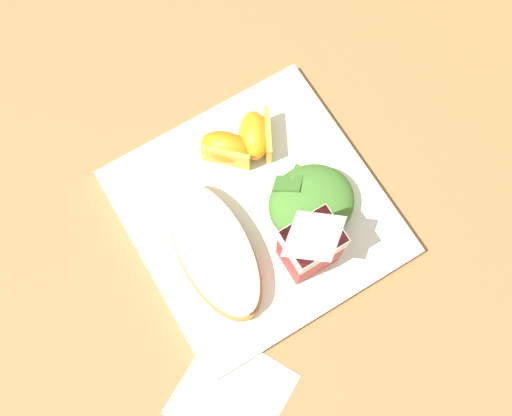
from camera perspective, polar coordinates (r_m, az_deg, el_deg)
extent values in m
plane|color=olive|center=(0.72, 0.00, -0.61)|extent=(3.00, 3.00, 0.00)
cube|color=white|center=(0.71, 0.00, -0.43)|extent=(0.28, 0.28, 0.02)
ellipsoid|color=#A87038|center=(0.68, -3.87, -4.09)|extent=(0.09, 0.17, 0.03)
ellipsoid|color=#B22D19|center=(0.67, -3.93, -3.88)|extent=(0.08, 0.16, 0.01)
ellipsoid|color=beige|center=(0.66, -3.97, -3.74)|extent=(0.09, 0.17, 0.01)
ellipsoid|color=#3D7028|center=(0.69, 5.22, 0.48)|extent=(0.10, 0.09, 0.04)
cube|color=#3D7028|center=(0.69, 3.75, 2.93)|extent=(0.04, 0.03, 0.01)
cube|color=#336023|center=(0.68, 5.18, 0.80)|extent=(0.03, 0.04, 0.02)
cube|color=#336023|center=(0.68, 2.84, 2.55)|extent=(0.04, 0.03, 0.02)
cube|color=#336023|center=(0.67, 5.57, -2.07)|extent=(0.03, 0.03, 0.02)
cube|color=#4C8433|center=(0.66, 4.30, -2.46)|extent=(0.04, 0.04, 0.02)
cube|color=#B7332D|center=(0.65, 5.11, -3.64)|extent=(0.06, 0.04, 0.09)
cube|color=white|center=(0.62, 5.36, -2.96)|extent=(0.06, 0.05, 0.03)
pyramid|color=white|center=(0.60, 5.56, -2.40)|extent=(0.06, 0.04, 0.02)
ellipsoid|color=orange|center=(0.71, -0.19, 6.83)|extent=(0.06, 0.07, 0.04)
cube|color=gold|center=(0.72, 1.12, 6.89)|extent=(0.03, 0.05, 0.03)
ellipsoid|color=orange|center=(0.71, -2.86, 5.73)|extent=(0.07, 0.07, 0.04)
cube|color=gold|center=(0.70, -3.19, 4.54)|extent=(0.04, 0.04, 0.03)
cube|color=white|center=(0.69, -2.29, -17.06)|extent=(0.15, 0.15, 0.00)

